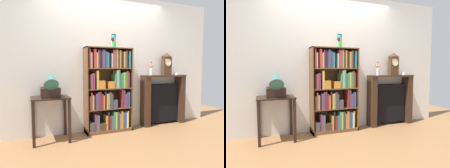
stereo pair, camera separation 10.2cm
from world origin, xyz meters
TOP-DOWN VIEW (x-y plane):
  - ground_plane at (0.00, 0.00)m, footprint 7.72×6.40m
  - wall_back at (0.10, 0.32)m, footprint 4.72×0.08m
  - bookshelf at (0.00, 0.13)m, footprint 0.89×0.28m
  - cup_stack at (0.10, 0.13)m, footprint 0.09×0.09m
  - side_table_left at (-1.06, 0.03)m, footprint 0.60×0.49m
  - gramophone at (-1.06, -0.03)m, footprint 0.29×0.48m
  - fireplace_mantel at (1.26, 0.17)m, footprint 1.00×0.25m
  - mantel_clock at (1.32, 0.15)m, footprint 0.20×0.11m
  - flower_vase at (0.94, 0.15)m, footprint 0.10×0.10m
  - teacup_with_saucer at (1.58, 0.15)m, footprint 0.13×0.12m

SIDE VIEW (x-z plane):
  - ground_plane at x=0.00m, z-range -0.02..0.00m
  - fireplace_mantel at x=1.26m, z-range -0.01..1.04m
  - side_table_left at x=-1.06m, z-range 0.19..0.91m
  - bookshelf at x=0.00m, z-range -0.04..1.53m
  - gramophone at x=-1.06m, z-range 0.67..1.17m
  - teacup_with_saucer at x=1.58m, z-range 1.05..1.11m
  - flower_vase at x=0.94m, z-range 1.02..1.30m
  - mantel_clock at x=1.32m, z-range 1.05..1.52m
  - wall_back at x=0.10m, z-range 0.00..2.60m
  - cup_stack at x=0.10m, z-range 1.57..1.82m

